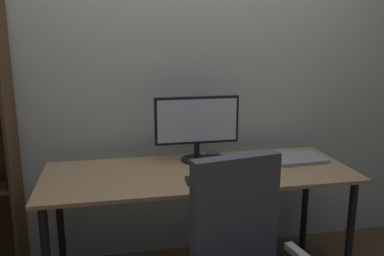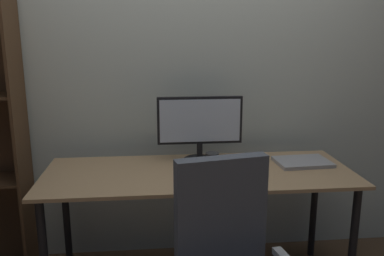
# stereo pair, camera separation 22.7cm
# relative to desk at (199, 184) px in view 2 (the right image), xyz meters

# --- Properties ---
(back_wall) EXTENTS (6.40, 0.10, 2.60)m
(back_wall) POSITION_rel_desk_xyz_m (0.00, 0.50, 0.64)
(back_wall) COLOR beige
(back_wall) RESTS_ON ground
(desk) EXTENTS (1.77, 0.67, 0.74)m
(desk) POSITION_rel_desk_xyz_m (0.00, 0.00, 0.00)
(desk) COLOR tan
(desk) RESTS_ON ground
(monitor) EXTENTS (0.52, 0.20, 0.40)m
(monitor) POSITION_rel_desk_xyz_m (0.03, 0.19, 0.31)
(monitor) COLOR black
(monitor) RESTS_ON desk
(keyboard) EXTENTS (0.29, 0.12, 0.02)m
(keyboard) POSITION_rel_desk_xyz_m (0.04, -0.18, 0.09)
(keyboard) COLOR black
(keyboard) RESTS_ON desk
(mouse) EXTENTS (0.07, 0.11, 0.03)m
(mouse) POSITION_rel_desk_xyz_m (0.26, -0.15, 0.10)
(mouse) COLOR black
(mouse) RESTS_ON desk
(coffee_mug) EXTENTS (0.09, 0.08, 0.11)m
(coffee_mug) POSITION_rel_desk_xyz_m (0.08, -0.01, 0.14)
(coffee_mug) COLOR black
(coffee_mug) RESTS_ON desk
(laptop) EXTENTS (0.33, 0.25, 0.02)m
(laptop) POSITION_rel_desk_xyz_m (0.64, 0.07, 0.09)
(laptop) COLOR #99999E
(laptop) RESTS_ON desk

